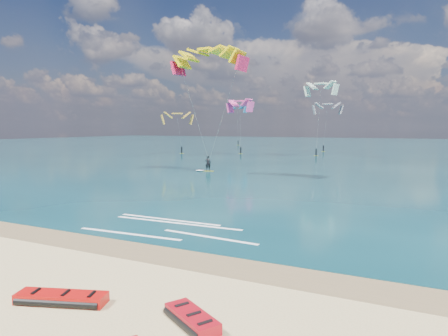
# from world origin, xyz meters

# --- Properties ---
(ground) EXTENTS (320.00, 320.00, 0.00)m
(ground) POSITION_xyz_m (0.00, 40.00, 0.00)
(ground) COLOR tan
(ground) RESTS_ON ground
(wet_sand_strip) EXTENTS (320.00, 2.40, 0.01)m
(wet_sand_strip) POSITION_xyz_m (0.00, 3.00, 0.00)
(wet_sand_strip) COLOR brown
(wet_sand_strip) RESTS_ON ground
(sea) EXTENTS (320.00, 200.00, 0.04)m
(sea) POSITION_xyz_m (0.00, 104.00, 0.02)
(sea) COLOR #0A2F37
(sea) RESTS_ON ground
(packed_kite_left) EXTENTS (3.28, 2.02, 0.39)m
(packed_kite_left) POSITION_xyz_m (1.42, -2.45, 0.00)
(packed_kite_left) COLOR red
(packed_kite_left) RESTS_ON ground
(packed_kite_mid) EXTENTS (2.47, 2.05, 0.39)m
(packed_kite_mid) POSITION_xyz_m (5.87, -1.83, 0.00)
(packed_kite_mid) COLOR #AE0C18
(packed_kite_mid) RESTS_ON ground
(kitesurfer_main) EXTENTS (10.59, 7.05, 15.71)m
(kitesurfer_main) POSITION_xyz_m (-10.64, 30.37, 8.23)
(kitesurfer_main) COLOR yellow
(kitesurfer_main) RESTS_ON sea
(shoreline_foam) EXTENTS (10.20, 4.05, 0.01)m
(shoreline_foam) POSITION_xyz_m (-0.78, 7.15, 0.04)
(shoreline_foam) COLOR white
(shoreline_foam) RESTS_ON ground
(distant_kites) EXTENTS (76.28, 45.16, 13.46)m
(distant_kites) POSITION_xyz_m (-7.08, 73.38, 5.43)
(distant_kites) COLOR teal
(distant_kites) RESTS_ON ground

